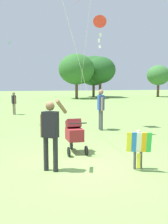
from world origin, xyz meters
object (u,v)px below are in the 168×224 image
at_px(person_adult_flyer, 51,130).
at_px(stroller, 74,133).
at_px(child_with_butterfly_kite, 138,146).
at_px(kite_adult_black, 99,24).
at_px(person_sitting_far, 101,106).
at_px(person_red_shirt, 14,101).

height_order(person_adult_flyer, stroller, person_adult_flyer).
relative_size(child_with_butterfly_kite, stroller, 0.89).
bearing_deg(person_adult_flyer, stroller, 58.60).
height_order(child_with_butterfly_kite, stroller, stroller).
relative_size(person_adult_flyer, kite_adult_black, 0.37).
bearing_deg(kite_adult_black, stroller, -123.43).
xyz_separation_m(child_with_butterfly_kite, kite_adult_black, (0.40, 4.27, 3.74)).
relative_size(stroller, person_sitting_far, 0.60).
bearing_deg(kite_adult_black, person_red_shirt, 112.15).
xyz_separation_m(child_with_butterfly_kite, person_red_shirt, (-2.81, 12.17, 0.27)).
relative_size(person_adult_flyer, stroller, 1.60).
distance_m(stroller, person_red_shirt, 10.36).
height_order(stroller, person_sitting_far, person_sitting_far).
bearing_deg(person_red_shirt, stroller, -80.64).
xyz_separation_m(child_with_butterfly_kite, stroller, (-1.13, 1.95, 0.01)).
bearing_deg(stroller, kite_adult_black, 56.57).
relative_size(child_with_butterfly_kite, kite_adult_black, 0.21).
bearing_deg(person_sitting_far, child_with_butterfly_kite, -99.09).
xyz_separation_m(kite_adult_black, person_red_shirt, (-3.22, 7.90, -3.47)).
xyz_separation_m(person_adult_flyer, kite_adult_black, (2.44, 3.81, 3.33)).
bearing_deg(child_with_butterfly_kite, kite_adult_black, 84.62).
xyz_separation_m(child_with_butterfly_kite, person_sitting_far, (0.86, 5.39, 0.46)).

